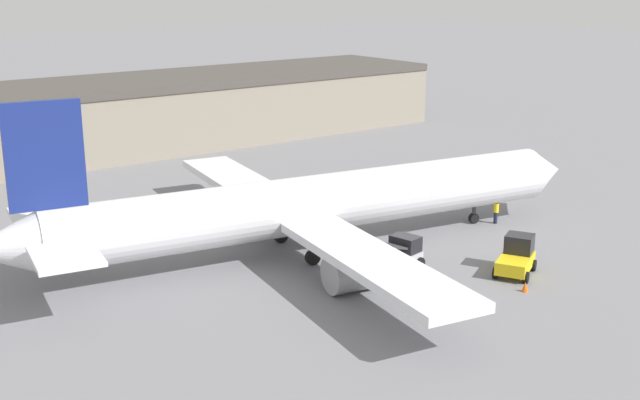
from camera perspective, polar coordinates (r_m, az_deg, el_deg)
ground_plane at (r=50.23m, az=0.00°, el=-3.51°), size 400.00×400.00×0.00m
terminal_building at (r=80.60m, az=-14.09°, el=5.84°), size 69.47×13.78×6.73m
airplane at (r=48.93m, az=-1.00°, el=-0.42°), size 39.85×33.47×10.43m
ground_crew_worker at (r=56.41m, az=12.40°, el=-0.77°), size 0.37×0.37×1.68m
baggage_tug at (r=47.39m, az=13.80°, el=-3.94°), size 3.51×3.05×2.12m
belt_loader_truck at (r=46.73m, az=5.69°, el=-3.85°), size 2.91×2.53×1.95m
safety_cone_near at (r=44.98m, az=14.38°, el=-6.00°), size 0.36×0.36×0.55m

